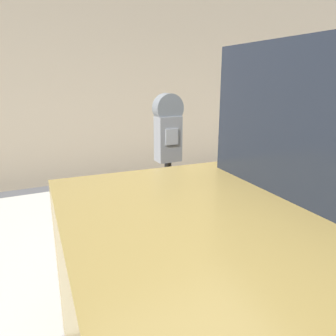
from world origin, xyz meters
TOP-DOWN VIEW (x-y plane):
  - sidewalk at (0.00, 2.20)m, footprint 24.00×2.80m
  - parking_meter at (-0.59, 1.08)m, footprint 0.20×0.12m

SIDE VIEW (x-z plane):
  - sidewalk at x=0.00m, z-range 0.00..0.10m
  - parking_meter at x=-0.59m, z-range 0.44..1.86m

